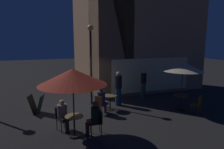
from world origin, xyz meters
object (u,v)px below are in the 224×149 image
patio_umbrella_1 (183,67)px  patron_standing_3 (143,84)px  patio_umbrella_0 (73,77)px  cafe_table_2 (110,100)px  cafe_table_0 (74,123)px  cafe_chair_3 (100,103)px  cafe_chair_2 (198,103)px  patron_standing_4 (118,88)px  patron_seated_0 (94,116)px  patron_seated_1 (63,113)px  cafe_chair_0 (98,120)px  cafe_table_1 (181,99)px  patron_seated_2 (102,99)px  cafe_chair_1 (61,116)px  menu_sandwich_board (36,104)px  street_lamp_near_corner (91,51)px

patio_umbrella_1 → patron_standing_3: patio_umbrella_1 is taller
patio_umbrella_0 → cafe_table_2: bearing=45.5°
cafe_table_0 → cafe_chair_3: bearing=49.4°
cafe_table_2 → cafe_chair_3: 0.79m
patio_umbrella_0 → cafe_chair_2: patio_umbrella_0 is taller
cafe_table_2 → patron_standing_4: 0.94m
cafe_table_2 → patron_seated_0: 2.67m
patio_umbrella_1 → patron_seated_0: patio_umbrella_1 is taller
patron_seated_1 → patron_standing_4: patron_standing_4 is taller
patron_seated_1 → patron_standing_4: 3.71m
patio_umbrella_0 → cafe_chair_0: size_ratio=2.78×
cafe_table_2 → patio_umbrella_0: bearing=-134.5°
cafe_table_1 → cafe_chair_0: size_ratio=0.87×
cafe_chair_0 → patron_standing_3: bearing=-130.7°
cafe_chair_0 → cafe_chair_3: bearing=-101.8°
patron_seated_2 → cafe_table_0: bearing=-165.6°
cafe_chair_3 → patron_seated_0: (-0.78, -1.81, 0.17)m
patron_standing_4 → cafe_chair_1: bearing=-115.4°
patron_seated_2 → patron_standing_4: patron_standing_4 is taller
cafe_chair_2 → patron_standing_3: bearing=-6.2°
menu_sandwich_board → patron_standing_3: patron_standing_3 is taller
cafe_table_2 → cafe_chair_0: size_ratio=0.85×
patron_seated_2 → patron_standing_4: 1.52m
cafe_table_0 → patron_standing_4: size_ratio=0.43×
menu_sandwich_board → cafe_chair_3: bearing=-4.8°
cafe_table_0 → cafe_chair_2: size_ratio=0.86×
cafe_chair_0 → patron_seated_0: 0.23m
patron_seated_1 → cafe_table_2: bearing=97.0°
cafe_chair_2 → cafe_table_1: bearing=0.0°
patron_seated_0 → patio_umbrella_1: bearing=-160.2°
menu_sandwich_board → cafe_table_1: bearing=2.5°
cafe_table_0 → cafe_chair_3: (1.47, 1.72, 0.02)m
cafe_table_2 → patron_standing_4: (0.65, 0.55, 0.39)m
cafe_table_1 → patron_seated_2: 3.89m
cafe_table_2 → patio_umbrella_1: size_ratio=0.31×
patron_seated_1 → patron_standing_3: patron_standing_3 is taller
patron_seated_1 → patron_seated_2: bearing=96.3°
patio_umbrella_0 → cafe_chair_1: size_ratio=2.71×
street_lamp_near_corner → cafe_table_1: bearing=-31.6°
menu_sandwich_board → cafe_table_2: (3.38, -0.78, 0.07)m
cafe_table_2 → cafe_chair_1: 2.84m
cafe_chair_0 → cafe_chair_2: bearing=-168.9°
cafe_table_1 → cafe_table_2: size_ratio=1.03×
street_lamp_near_corner → patio_umbrella_1: bearing=-31.6°
menu_sandwich_board → cafe_table_2: 3.47m
street_lamp_near_corner → patron_seated_0: size_ratio=3.31×
cafe_chair_1 → patron_standing_3: bearing=91.7°
patron_seated_0 → cafe_chair_2: bearing=-169.2°
cafe_table_0 → patron_standing_4: 3.90m
menu_sandwich_board → patio_umbrella_1: size_ratio=0.36×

